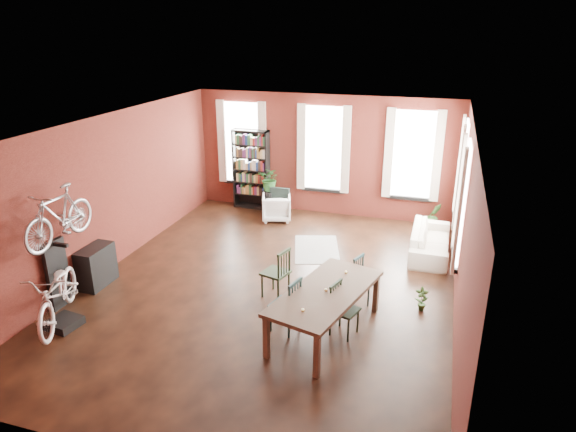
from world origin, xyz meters
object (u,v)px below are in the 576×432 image
at_px(dining_chair_d, 366,280).
at_px(white_armchair, 276,206).
at_px(dining_table, 325,312).
at_px(bicycle_floor, 54,268).
at_px(cream_sofa, 431,236).
at_px(dining_chair_a, 285,304).
at_px(bookshelf, 251,170).
at_px(console_table, 96,266).
at_px(dining_chair_b, 275,272).
at_px(dining_chair_c, 345,310).
at_px(bike_trainer, 64,323).
at_px(plant_stand, 270,202).

distance_m(dining_chair_d, white_armchair, 4.58).
bearing_deg(dining_chair_d, dining_table, -179.25).
xyz_separation_m(white_armchair, bicycle_floor, (-1.86, -5.96, 0.74)).
xyz_separation_m(white_armchair, cream_sofa, (3.98, -0.98, 0.03)).
bearing_deg(cream_sofa, dining_chair_a, 150.88).
distance_m(dining_table, white_armchair, 5.39).
relative_size(bookshelf, console_table, 2.75).
xyz_separation_m(dining_table, dining_chair_d, (0.47, 1.28, 0.03)).
bearing_deg(dining_table, dining_chair_b, 156.25).
relative_size(dining_chair_d, bookshelf, 0.39).
distance_m(dining_chair_c, bike_trainer, 4.80).
bearing_deg(bookshelf, dining_chair_d, -47.43).
relative_size(bookshelf, white_armchair, 2.94).
bearing_deg(bookshelf, dining_table, -58.15).
xyz_separation_m(white_armchair, bike_trainer, (-1.86, -5.95, -0.30)).
bearing_deg(bookshelf, dining_chair_b, -63.91).
height_order(white_armchair, cream_sofa, cream_sofa).
height_order(dining_chair_c, bike_trainer, dining_chair_c).
xyz_separation_m(dining_chair_d, plant_stand, (-3.25, 3.91, -0.11)).
xyz_separation_m(dining_chair_d, white_armchair, (-2.93, 3.52, -0.06)).
xyz_separation_m(dining_chair_a, cream_sofa, (2.18, 3.92, -0.07)).
xyz_separation_m(dining_chair_a, dining_chair_c, (0.97, 0.17, -0.03)).
relative_size(white_armchair, cream_sofa, 0.36).
height_order(dining_chair_a, dining_chair_b, dining_chair_b).
distance_m(dining_chair_d, plant_stand, 5.09).
relative_size(dining_chair_b, bicycle_floor, 0.50).
relative_size(white_armchair, bike_trainer, 1.52).
height_order(console_table, plant_stand, console_table).
xyz_separation_m(dining_chair_c, plant_stand, (-3.09, 5.13, -0.13)).
relative_size(white_armchair, plant_stand, 1.16).
height_order(dining_table, bicycle_floor, bicycle_floor).
bearing_deg(cream_sofa, dining_chair_d, 157.48).
bearing_deg(bookshelf, console_table, -103.83).
relative_size(dining_chair_c, dining_chair_d, 1.05).
distance_m(console_table, bicycle_floor, 1.69).
bearing_deg(dining_chair_d, white_armchair, 60.54).
relative_size(dining_chair_d, console_table, 1.07).
distance_m(dining_table, dining_chair_c, 0.32).
relative_size(console_table, plant_stand, 1.23).
height_order(dining_chair_c, white_armchair, dining_chair_c).
bearing_deg(bike_trainer, cream_sofa, 40.43).
bearing_deg(bike_trainer, bicycle_floor, -138.34).
xyz_separation_m(dining_chair_a, plant_stand, (-2.12, 5.29, -0.16)).
distance_m(dining_chair_a, console_table, 4.07).
bearing_deg(white_armchair, dining_chair_a, 91.34).
height_order(dining_chair_d, white_armchair, dining_chair_d).
xyz_separation_m(cream_sofa, plant_stand, (-4.30, 1.37, -0.08)).
bearing_deg(dining_chair_d, cream_sofa, -1.77).
xyz_separation_m(dining_chair_c, bike_trainer, (-4.63, -1.22, -0.38)).
bearing_deg(console_table, dining_chair_d, 10.49).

